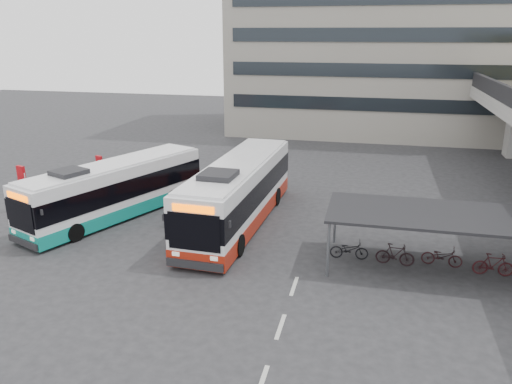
# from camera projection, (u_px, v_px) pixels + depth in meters

# --- Properties ---
(ground) EXTENTS (120.00, 120.00, 0.00)m
(ground) POSITION_uv_depth(u_px,v_px,m) (235.00, 279.00, 20.74)
(ground) COLOR #28282B
(ground) RESTS_ON ground
(bike_shelter) EXTENTS (10.00, 4.00, 2.54)m
(bike_shelter) POSITION_uv_depth(u_px,v_px,m) (446.00, 237.00, 21.20)
(bike_shelter) COLOR #595B60
(bike_shelter) RESTS_ON ground
(office_block) EXTENTS (30.00, 15.00, 25.00)m
(office_block) POSITION_uv_depth(u_px,v_px,m) (390.00, 4.00, 48.97)
(office_block) COLOR gray
(office_block) RESTS_ON ground
(road_markings) EXTENTS (0.15, 7.60, 0.01)m
(road_markings) POSITION_uv_depth(u_px,v_px,m) (281.00, 327.00, 17.41)
(road_markings) COLOR beige
(road_markings) RESTS_ON ground
(bus_main) EXTENTS (3.19, 12.48, 3.66)m
(bus_main) POSITION_uv_depth(u_px,v_px,m) (239.00, 193.00, 26.38)
(bus_main) COLOR white
(bus_main) RESTS_ON ground
(bus_teal) EXTENTS (6.40, 11.23, 3.29)m
(bus_teal) POSITION_uv_depth(u_px,v_px,m) (116.00, 190.00, 27.44)
(bus_teal) COLOR white
(bus_teal) RESTS_ON ground
(pedestrian) EXTENTS (0.48, 0.63, 1.56)m
(pedestrian) POSITION_uv_depth(u_px,v_px,m) (176.00, 212.00, 26.20)
(pedestrian) COLOR black
(pedestrian) RESTS_ON ground
(sign_totem_mid) EXTENTS (0.57, 0.32, 2.70)m
(sign_totem_mid) POSITION_uv_depth(u_px,v_px,m) (23.00, 188.00, 28.20)
(sign_totem_mid) COLOR #B10A11
(sign_totem_mid) RESTS_ON ground
(sign_totem_north) EXTENTS (0.50, 0.30, 2.37)m
(sign_totem_north) POSITION_uv_depth(u_px,v_px,m) (100.00, 173.00, 31.82)
(sign_totem_north) COLOR #B10A11
(sign_totem_north) RESTS_ON ground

